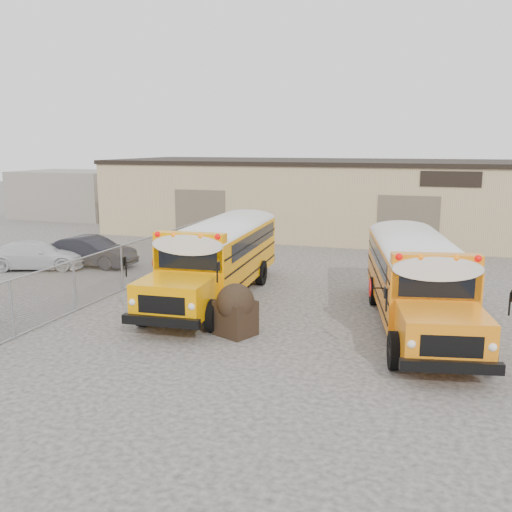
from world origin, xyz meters
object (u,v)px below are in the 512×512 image
(school_bus_left, at_px, (258,230))
(tarp_bundle, at_px, (235,309))
(school_bus_right, at_px, (395,242))
(car_white, at_px, (36,255))
(car_dark, at_px, (91,251))

(school_bus_left, relative_size, tarp_bundle, 6.34)
(school_bus_right, height_order, car_white, school_bus_right)
(school_bus_left, height_order, car_dark, school_bus_left)
(school_bus_right, distance_m, car_dark, 13.87)
(school_bus_right, xyz_separation_m, car_white, (-15.81, -2.90, -1.00))
(school_bus_left, bearing_deg, car_dark, -158.28)
(school_bus_left, height_order, car_white, school_bus_left)
(school_bus_left, xyz_separation_m, school_bus_right, (6.48, -1.31, -0.03))
(school_bus_right, distance_m, car_white, 16.10)
(school_bus_right, xyz_separation_m, tarp_bundle, (-3.85, -8.70, -0.83))
(car_white, bearing_deg, school_bus_left, -86.09)
(school_bus_left, height_order, tarp_bundle, school_bus_left)
(school_bus_left, relative_size, car_dark, 2.35)
(tarp_bundle, bearing_deg, car_white, 154.13)
(car_white, bearing_deg, school_bus_right, -99.97)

